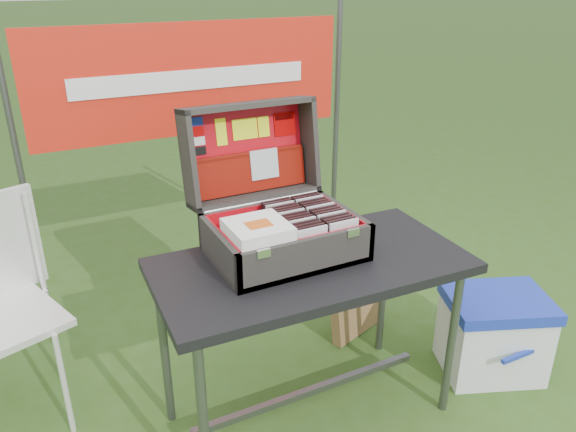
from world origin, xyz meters
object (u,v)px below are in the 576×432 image
suitcase (278,186)px  cardboard_box (356,300)px  chair (1,325)px  table (310,342)px  cooler (493,334)px

suitcase → cardboard_box: 1.07m
cardboard_box → chair: bearing=156.8°
suitcase → chair: 1.26m
table → cardboard_box: (0.52, 0.43, -0.19)m
chair → cardboard_box: 1.68m
table → chair: 1.26m
table → cooler: size_ratio=2.62×
suitcase → chair: (-1.06, 0.39, -0.55)m
cooler → chair: (-2.06, 0.68, 0.28)m
suitcase → cooler: bearing=-16.3°
suitcase → cooler: size_ratio=1.22×
table → cardboard_box: size_ratio=3.21×
suitcase → chair: bearing=159.7°
cooler → chair: bearing=-176.4°
suitcase → cardboard_box: size_ratio=1.50×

